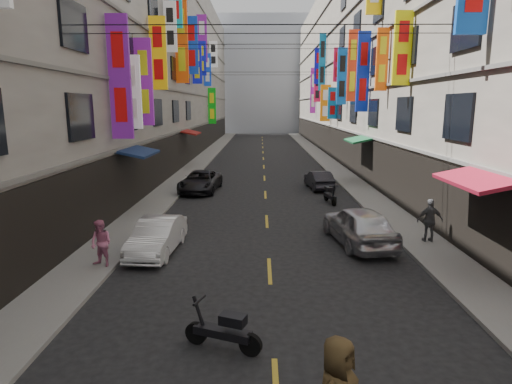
{
  "coord_description": "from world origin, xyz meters",
  "views": [
    {
      "loc": [
        -0.3,
        5.03,
        5.19
      ],
      "look_at": [
        -0.38,
        13.03,
        3.58
      ],
      "focal_mm": 30.0,
      "sensor_mm": 36.0,
      "label": 1
    }
  ],
  "objects_px": {
    "pedestrian_lfar": "(101,243)",
    "pedestrian_rfar": "(430,220)",
    "car_left_mid": "(157,236)",
    "car_right_mid": "(359,225)",
    "scooter_crossing": "(224,331)",
    "scooter_far_right": "(330,195)",
    "car_right_far": "(319,180)",
    "car_left_far": "(200,181)"
  },
  "relations": [
    {
      "from": "pedestrian_lfar",
      "to": "pedestrian_rfar",
      "type": "bearing_deg",
      "value": 34.55
    },
    {
      "from": "car_left_mid",
      "to": "car_right_mid",
      "type": "distance_m",
      "value": 7.52
    },
    {
      "from": "scooter_crossing",
      "to": "car_right_mid",
      "type": "xyz_separation_m",
      "value": [
        4.53,
        7.28,
        0.31
      ]
    },
    {
      "from": "car_left_mid",
      "to": "car_right_mid",
      "type": "height_order",
      "value": "car_right_mid"
    },
    {
      "from": "scooter_far_right",
      "to": "car_right_mid",
      "type": "distance_m",
      "value": 7.1
    },
    {
      "from": "car_right_far",
      "to": "pedestrian_lfar",
      "type": "xyz_separation_m",
      "value": [
        -8.83,
        -13.88,
        0.3
      ]
    },
    {
      "from": "car_left_far",
      "to": "pedestrian_lfar",
      "type": "height_order",
      "value": "pedestrian_lfar"
    },
    {
      "from": "scooter_far_right",
      "to": "pedestrian_lfar",
      "type": "height_order",
      "value": "pedestrian_lfar"
    },
    {
      "from": "car_left_far",
      "to": "car_right_far",
      "type": "xyz_separation_m",
      "value": [
        7.43,
        0.96,
        -0.05
      ]
    },
    {
      "from": "car_left_mid",
      "to": "car_right_far",
      "type": "relative_size",
      "value": 1.07
    },
    {
      "from": "pedestrian_lfar",
      "to": "scooter_far_right",
      "type": "bearing_deg",
      "value": 69.21
    },
    {
      "from": "scooter_crossing",
      "to": "pedestrian_rfar",
      "type": "distance_m",
      "value": 10.26
    },
    {
      "from": "scooter_far_right",
      "to": "car_right_far",
      "type": "distance_m",
      "value": 4.11
    },
    {
      "from": "scooter_far_right",
      "to": "car_left_far",
      "type": "xyz_separation_m",
      "value": [
        -7.49,
        3.15,
        0.19
      ]
    },
    {
      "from": "car_left_mid",
      "to": "pedestrian_lfar",
      "type": "bearing_deg",
      "value": -127.32
    },
    {
      "from": "car_left_mid",
      "to": "pedestrian_lfar",
      "type": "distance_m",
      "value": 2.15
    },
    {
      "from": "car_right_far",
      "to": "pedestrian_rfar",
      "type": "distance_m",
      "value": 11.53
    },
    {
      "from": "car_left_far",
      "to": "scooter_crossing",
      "type": "bearing_deg",
      "value": -76.05
    },
    {
      "from": "scooter_far_right",
      "to": "pedestrian_rfar",
      "type": "bearing_deg",
      "value": 100.86
    },
    {
      "from": "car_right_far",
      "to": "car_left_far",
      "type": "bearing_deg",
      "value": 1.26
    },
    {
      "from": "scooter_crossing",
      "to": "scooter_far_right",
      "type": "distance_m",
      "value": 15.09
    },
    {
      "from": "scooter_far_right",
      "to": "car_right_far",
      "type": "xyz_separation_m",
      "value": [
        -0.05,
        4.11,
        0.14
      ]
    },
    {
      "from": "car_left_far",
      "to": "car_right_mid",
      "type": "relative_size",
      "value": 1.04
    },
    {
      "from": "scooter_crossing",
      "to": "scooter_far_right",
      "type": "height_order",
      "value": "same"
    },
    {
      "from": "scooter_far_right",
      "to": "car_left_mid",
      "type": "distance_m",
      "value": 11.07
    },
    {
      "from": "scooter_far_right",
      "to": "car_right_far",
      "type": "bearing_deg",
      "value": -98.76
    },
    {
      "from": "car_left_far",
      "to": "car_right_mid",
      "type": "distance_m",
      "value": 12.66
    },
    {
      "from": "car_right_far",
      "to": "pedestrian_rfar",
      "type": "relative_size",
      "value": 2.13
    },
    {
      "from": "pedestrian_lfar",
      "to": "pedestrian_rfar",
      "type": "distance_m",
      "value": 11.83
    },
    {
      "from": "car_left_mid",
      "to": "pedestrian_rfar",
      "type": "bearing_deg",
      "value": 9.51
    },
    {
      "from": "car_left_far",
      "to": "car_right_mid",
      "type": "xyz_separation_m",
      "value": [
        7.45,
        -10.24,
        0.11
      ]
    },
    {
      "from": "car_left_mid",
      "to": "pedestrian_rfar",
      "type": "relative_size",
      "value": 2.28
    },
    {
      "from": "pedestrian_rfar",
      "to": "car_right_far",
      "type": "bearing_deg",
      "value": -76.41
    },
    {
      "from": "car_right_mid",
      "to": "pedestrian_rfar",
      "type": "relative_size",
      "value": 2.66
    },
    {
      "from": "car_left_mid",
      "to": "pedestrian_rfar",
      "type": "distance_m",
      "value": 10.18
    },
    {
      "from": "car_left_far",
      "to": "car_right_far",
      "type": "distance_m",
      "value": 7.5
    },
    {
      "from": "scooter_far_right",
      "to": "car_right_mid",
      "type": "relative_size",
      "value": 0.41
    },
    {
      "from": "scooter_far_right",
      "to": "car_right_far",
      "type": "height_order",
      "value": "car_right_far"
    },
    {
      "from": "car_right_mid",
      "to": "car_left_far",
      "type": "bearing_deg",
      "value": -62.64
    },
    {
      "from": "car_right_far",
      "to": "car_left_mid",
      "type": "bearing_deg",
      "value": 52.66
    },
    {
      "from": "scooter_crossing",
      "to": "pedestrian_rfar",
      "type": "relative_size",
      "value": 1.04
    },
    {
      "from": "scooter_crossing",
      "to": "pedestrian_rfar",
      "type": "bearing_deg",
      "value": -23.9
    }
  ]
}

